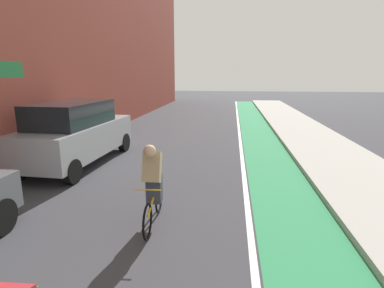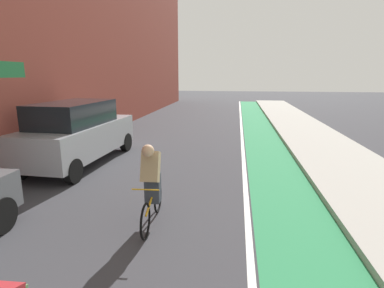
{
  "view_description": "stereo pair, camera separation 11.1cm",
  "coord_description": "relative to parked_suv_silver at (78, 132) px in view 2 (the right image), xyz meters",
  "views": [
    {
      "loc": [
        1.88,
        2.37,
        2.8
      ],
      "look_at": [
        0.94,
        9.52,
        1.14
      ],
      "focal_mm": 28.4,
      "sensor_mm": 36.0,
      "label": 1
    },
    {
      "loc": [
        1.99,
        2.39,
        2.8
      ],
      "look_at": [
        0.94,
        9.52,
        1.14
      ],
      "focal_mm": 28.4,
      "sensor_mm": 36.0,
      "label": 2
    }
  ],
  "objects": [
    {
      "name": "ground_plane",
      "position": [
        2.93,
        3.35,
        -1.02
      ],
      "size": [
        81.41,
        81.41,
        0.0
      ],
      "primitive_type": "plane",
      "color": "#38383D"
    },
    {
      "name": "cyclist_mid",
      "position": [
        3.39,
        -3.59,
        -0.21
      ],
      "size": [
        0.48,
        1.69,
        1.6
      ],
      "color": "black",
      "rests_on": "ground"
    },
    {
      "name": "parked_suv_silver",
      "position": [
        0.0,
        0.0,
        0.0
      ],
      "size": [
        1.97,
        4.69,
        1.98
      ],
      "color": "#9EA0A8",
      "rests_on": "ground"
    },
    {
      "name": "lane_divider_stripe",
      "position": [
        5.21,
        5.35,
        -1.01
      ],
      "size": [
        0.12,
        37.01,
        0.0
      ],
      "primitive_type": "cube",
      "color": "white",
      "rests_on": "ground"
    },
    {
      "name": "building_facade_left",
      "position": [
        -2.84,
        5.34,
        4.84
      ],
      "size": [
        4.15,
        37.01,
        11.72
      ],
      "color": "brown",
      "rests_on": "ground"
    },
    {
      "name": "sidewalk_right",
      "position": [
        8.31,
        5.35,
        -0.95
      ],
      "size": [
        2.8,
        37.01,
        0.14
      ],
      "primitive_type": "cube",
      "color": "#A8A59E",
      "rests_on": "ground"
    },
    {
      "name": "bike_lane_paint",
      "position": [
        6.11,
        5.35,
        -1.02
      ],
      "size": [
        1.6,
        37.01,
        0.0
      ],
      "primitive_type": "cube",
      "color": "#2D8451",
      "rests_on": "ground"
    }
  ]
}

